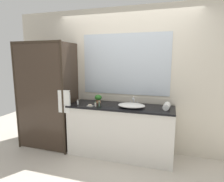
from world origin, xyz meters
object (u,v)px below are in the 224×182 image
at_px(amenity_bottle_conditioner, 99,104).
at_px(amenity_bottle_body_wash, 78,102).
at_px(rolled_towel_near_edge, 167,106).
at_px(sink_basin, 131,105).
at_px(potted_plant, 98,98).
at_px(soap_dish, 90,105).
at_px(faucet, 134,102).
at_px(amenity_bottle_lotion, 95,104).

distance_m(amenity_bottle_conditioner, amenity_bottle_body_wash, 0.41).
bearing_deg(rolled_towel_near_edge, amenity_bottle_body_wash, -175.16).
height_order(sink_basin, amenity_bottle_body_wash, amenity_bottle_body_wash).
relative_size(potted_plant, amenity_bottle_conditioner, 1.54).
relative_size(amenity_bottle_conditioner, amenity_bottle_body_wash, 1.12).
relative_size(sink_basin, potted_plant, 3.05).
xyz_separation_m(soap_dish, amenity_bottle_conditioner, (0.15, 0.04, 0.03)).
relative_size(faucet, amenity_bottle_conditioner, 1.76).
xyz_separation_m(faucet, amenity_bottle_lotion, (-0.59, -0.31, -0.01)).
xyz_separation_m(amenity_bottle_body_wash, rolled_towel_near_edge, (1.50, 0.13, 0.01)).
distance_m(faucet, amenity_bottle_body_wash, 0.98).
height_order(faucet, amenity_bottle_body_wash, faucet).
height_order(amenity_bottle_conditioner, amenity_bottle_body_wash, amenity_bottle_conditioner).
relative_size(faucet, amenity_bottle_body_wash, 1.98).
bearing_deg(soap_dish, potted_plant, 82.76).
height_order(amenity_bottle_body_wash, amenity_bottle_lotion, amenity_bottle_body_wash).
xyz_separation_m(potted_plant, amenity_bottle_body_wash, (-0.29, -0.24, -0.04)).
relative_size(faucet, soap_dish, 1.70).
distance_m(soap_dish, amenity_bottle_conditioner, 0.16).
bearing_deg(amenity_bottle_lotion, faucet, 27.87).
relative_size(sink_basin, faucet, 2.67).
bearing_deg(rolled_towel_near_edge, amenity_bottle_conditioner, -172.77).
bearing_deg(amenity_bottle_lotion, potted_plant, 101.17).
bearing_deg(amenity_bottle_body_wash, soap_dish, -11.41).
relative_size(sink_basin, amenity_bottle_conditioner, 4.70).
height_order(sink_basin, potted_plant, potted_plant).
height_order(sink_basin, amenity_bottle_lotion, amenity_bottle_lotion).
height_order(sink_basin, soap_dish, sink_basin).
relative_size(amenity_bottle_conditioner, rolled_towel_near_edge, 0.45).
xyz_separation_m(sink_basin, potted_plant, (-0.65, 0.15, 0.05)).
distance_m(amenity_bottle_conditioner, rolled_towel_near_edge, 1.10).
xyz_separation_m(soap_dish, amenity_bottle_body_wash, (-0.26, 0.05, 0.03)).
bearing_deg(potted_plant, faucet, 4.30).
distance_m(sink_basin, amenity_bottle_lotion, 0.60).
bearing_deg(amenity_bottle_conditioner, rolled_towel_near_edge, 7.23).
distance_m(sink_basin, potted_plant, 0.66).
xyz_separation_m(faucet, rolled_towel_near_edge, (0.56, -0.16, 0.01)).
bearing_deg(sink_basin, amenity_bottle_conditioner, -169.47).
relative_size(potted_plant, rolled_towel_near_edge, 0.69).
height_order(amenity_bottle_lotion, rolled_towel_near_edge, rolled_towel_near_edge).
distance_m(amenity_bottle_body_wash, rolled_towel_near_edge, 1.51).
distance_m(faucet, rolled_towel_near_edge, 0.58).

